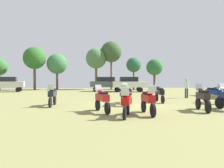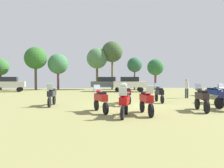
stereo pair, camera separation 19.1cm
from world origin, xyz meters
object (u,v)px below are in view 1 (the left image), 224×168
motorcycle_6 (102,99)px  motorcycle_9 (203,98)px  motorcycle_8 (126,102)px  tree_3 (34,58)px  motorcycle_1 (148,100)px  tree_1 (111,52)px  motorcycle_2 (123,95)px  car_1 (129,83)px  car_3 (7,83)px  motorcycle_10 (159,93)px  tree_4 (154,67)px  motorcycle_5 (52,95)px  tree_2 (134,65)px  tree_6 (96,59)px  tree_5 (57,64)px  car_2 (107,83)px  motorcycle_11 (214,93)px  motorcycle_3 (127,93)px  person_1 (187,86)px

motorcycle_6 → motorcycle_9: motorcycle_9 is taller
motorcycle_6 → motorcycle_8: bearing=-71.8°
motorcycle_8 → tree_3: bearing=-52.9°
motorcycle_1 → tree_1: size_ratio=0.29×
motorcycle_2 → car_1: (2.87, 14.73, 0.47)m
motorcycle_9 → tree_1: size_ratio=0.28×
motorcycle_1 → car_3: car_3 is taller
motorcycle_8 → car_1: bearing=-85.0°
motorcycle_10 → tree_4: (5.17, 19.39, 2.87)m
car_1 → tree_1: 9.27m
motorcycle_5 → motorcycle_9: 9.23m
motorcycle_2 → tree_2: (4.85, 21.59, 3.30)m
tree_6 → motorcycle_8: bearing=-88.2°
motorcycle_9 → car_3: bearing=140.8°
tree_1 → tree_5: (-8.78, -0.59, -2.09)m
tree_3 → tree_5: tree_3 is taller
car_2 → tree_2: size_ratio=0.87×
car_3 → tree_3: (2.39, 4.94, 3.76)m
motorcycle_5 → motorcycle_11: 11.40m
motorcycle_1 → motorcycle_2: motorcycle_1 is taller
motorcycle_11 → tree_5: bearing=-64.8°
car_3 → car_2: bearing=-100.5°
motorcycle_3 → motorcycle_6: motorcycle_6 is taller
person_1 → tree_5: tree_5 is taller
motorcycle_5 → motorcycle_6: (3.11, -3.02, -0.01)m
car_3 → tree_3: tree_3 is taller
motorcycle_1 → motorcycle_10: bearing=-114.6°
motorcycle_8 → car_2: 20.53m
car_1 → tree_1: bearing=15.4°
motorcycle_1 → motorcycle_2: 4.00m
motorcycle_5 → car_3: size_ratio=0.48×
motorcycle_5 → tree_6: 22.69m
car_1 → tree_6: (-4.18, 7.35, 3.88)m
motorcycle_5 → tree_3: 22.31m
motorcycle_8 → tree_6: bearing=-73.3°
motorcycle_5 → tree_4: 24.76m
motorcycle_9 → tree_6: bearing=110.6°
tree_2 → motorcycle_10: bearing=-95.2°
tree_2 → tree_6: size_ratio=0.77×
motorcycle_3 → motorcycle_6: 4.69m
motorcycle_6 → tree_4: size_ratio=0.43×
motorcycle_10 → tree_2: (1.83, 19.95, 3.29)m
motorcycle_6 → tree_6: tree_6 is taller
motorcycle_3 → car_3: 20.26m
car_2 → tree_3: tree_3 is taller
motorcycle_3 → car_1: bearing=74.1°
motorcycle_5 → tree_4: bearing=-120.4°
car_1 → tree_6: tree_6 is taller
tree_6 → motorcycle_2: bearing=-86.6°
motorcycle_5 → motorcycle_6: motorcycle_5 is taller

